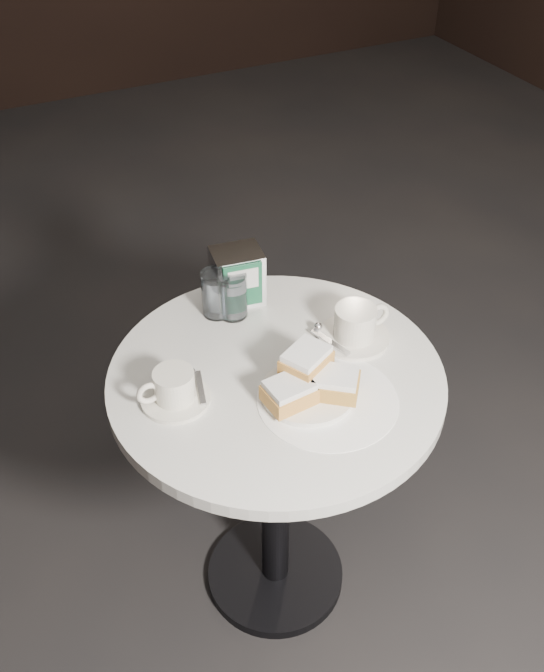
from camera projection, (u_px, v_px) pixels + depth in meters
The scene contains 9 objects.
ground at pixel (275, 576), 2.02m from camera, with size 7.00×7.00×0.00m, color black.
cafe_table at pixel (276, 438), 1.67m from camera, with size 0.70×0.70×0.74m.
sugar_spill at pixel (328, 400), 1.49m from camera, with size 0.28×0.28×0.00m, color white.
beignet_plate at pixel (309, 383), 1.47m from camera, with size 0.22×0.22×0.09m.
coffee_cup_left at pixel (174, 389), 1.46m from camera, with size 0.15×0.14×0.07m.
coffee_cup_right at pixel (355, 326), 1.61m from camera, with size 0.17×0.16×0.08m.
water_glass_left at pixel (216, 294), 1.67m from camera, with size 0.09×0.09×0.11m.
water_glass_right at pixel (233, 296), 1.67m from camera, with size 0.07×0.07×0.11m.
napkin_dispenser at pixel (237, 276), 1.70m from camera, with size 0.12×0.11×0.13m.
Camera 1 is at (-0.50, -1.02, 1.79)m, focal length 40.00 mm.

